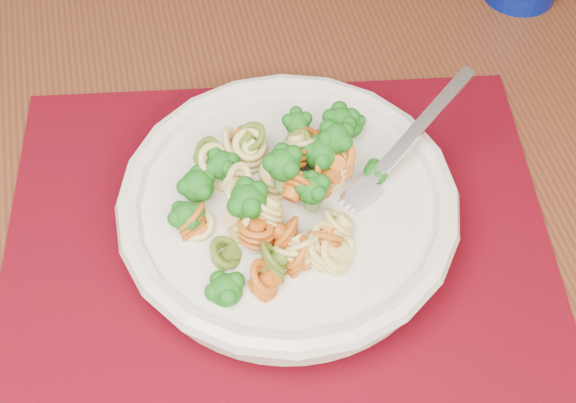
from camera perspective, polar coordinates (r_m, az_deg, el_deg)
name	(u,v)px	position (r m, az deg, el deg)	size (l,w,h in m)	color
dining_table	(301,195)	(0.82, 0.95, 0.49)	(1.45, 1.04, 0.77)	#522817
placemat	(278,239)	(0.66, -0.71, -2.71)	(0.44, 0.34, 0.00)	#4F030C
pasta_bowl	(288,208)	(0.64, 0.00, -0.50)	(0.27, 0.27, 0.05)	beige
pasta_broccoli_heap	(288,197)	(0.62, 0.00, 0.32)	(0.23, 0.23, 0.06)	tan
fork	(361,193)	(0.63, 5.20, 0.61)	(0.19, 0.02, 0.01)	silver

